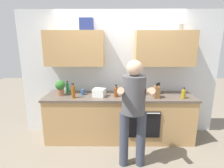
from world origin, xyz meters
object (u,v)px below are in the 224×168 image
Objects in this scene: potted_herb at (60,87)px; person_standing at (133,106)px; bottle_oil at (183,94)px; bottle_syrup at (73,92)px; mixing_bowl at (132,94)px; bottle_vinegar at (116,92)px; knife_block at (157,92)px; grocery_bag_produce at (99,93)px; bottle_soy at (159,90)px; bottle_soda at (68,88)px; cup_tea at (83,92)px.

person_standing is at bearing -31.38° from potted_herb.
person_standing is at bearing -147.41° from bottle_oil.
bottle_syrup is (-1.99, 0.01, 0.03)m from bottle_oil.
mixing_bowl is (-0.90, 0.15, -0.04)m from bottle_oil.
bottle_vinegar is 0.78m from bottle_syrup.
knife_block is (-0.47, 0.04, 0.03)m from bottle_oil.
grocery_bag_produce is (-1.05, 0.06, -0.03)m from knife_block.
bottle_soy is at bearing 144.38° from bottle_oil.
knife_block is at bearing -3.16° from bottle_vinegar.
bottle_soy is at bearing 66.81° from knife_block.
bottle_soda is 2.21m from bottle_oil.
person_standing is 15.34× the size of cup_tea.
potted_herb is at bearing 174.31° from grocery_bag_produce.
bottle_soda is 0.87× the size of bottle_syrup.
potted_herb reaches higher than bottle_soy.
bottle_vinegar is at bearing 108.90° from person_standing.
bottle_oil is 0.93× the size of grocery_bag_produce.
bottle_oil is 0.74× the size of knife_block.
bottle_soy is (-0.38, 0.27, 0.01)m from bottle_oil.
bottle_soda is 0.83× the size of potted_herb.
person_standing reaches higher than grocery_bag_produce.
bottle_soda is at bearing 159.99° from grocery_bag_produce.
grocery_bag_produce is at bearing -171.70° from bottle_soy.
bottle_syrup is (0.19, -0.33, 0.01)m from bottle_soda.
bottle_soy is at bearing 9.14° from bottle_syrup.
potted_herb is 1.33× the size of grocery_bag_produce.
person_standing is 1.07m from bottle_soy.
person_standing reaches higher than bottle_syrup.
bottle_syrup is 1.12× the size of mixing_bowl.
bottle_soy is 1.64m from bottle_syrup.
bottle_syrup is (-1.62, -0.26, 0.03)m from bottle_soy.
knife_block is at bearing 53.15° from person_standing.
bottle_soda reaches higher than grocery_bag_produce.
person_standing reaches higher than bottle_soy.
bottle_oil is (0.97, 0.62, 0.00)m from person_standing.
potted_herb reaches higher than bottle_soda.
bottle_vinegar reaches higher than mixing_bowl.
grocery_bag_produce is at bearing 176.20° from bottle_oil.
bottle_syrup is at bearing -168.79° from grocery_bag_produce.
bottle_syrup is 2.55× the size of cup_tea.
knife_block is 1.06m from grocery_bag_produce.
knife_block is (-0.10, -0.23, 0.02)m from bottle_soy.
bottle_soda is 1.10× the size of grocery_bag_produce.
bottle_oil is 1.53m from grocery_bag_produce.
person_standing is at bearing -38.36° from bottle_soda.
bottle_oil is 0.92m from mixing_bowl.
mixing_bowl is 0.63m from grocery_bag_produce.
bottle_soy is 2.12× the size of cup_tea.
bottle_soy reaches higher than grocery_bag_produce.
bottle_syrup is at bearing 148.34° from person_standing.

